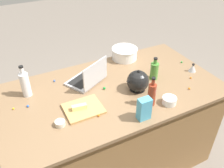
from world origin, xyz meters
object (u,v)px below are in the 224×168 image
Objects in this scene: laptop at (89,78)px; candy_bag at (144,109)px; kettle at (138,81)px; butter_stick_left at (79,107)px; mixing_bowl_large at (125,53)px; bottle_soy at (152,94)px; bottle_olive at (154,70)px; kitchen_timer at (193,68)px; bottle_vinegar at (25,84)px; ramekin_medium at (169,101)px; cutting_board at (83,109)px; ramekin_small at (60,123)px.

candy_bag is (-0.17, 0.59, 0.04)m from laptop.
butter_stick_left is at bearing 3.75° from kettle.
laptop is at bearing 25.70° from mixing_bowl_large.
bottle_soy reaches higher than laptop.
kitchen_timer is (-0.39, 0.06, -0.05)m from bottle_olive.
butter_stick_left is 1.12m from kitchen_timer.
bottle_olive is at bearing 159.29° from laptop.
bottle_vinegar is 0.88m from kettle.
laptop reaches higher than butter_stick_left.
candy_bag is at bearing 106.51° from laptop.
ramekin_medium is 0.55m from kitchen_timer.
bottle_soy reaches higher than cutting_board.
kitchen_timer reaches higher than butter_stick_left.
bottle_soy is 3.13× the size of kitchen_timer.
kettle reaches higher than butter_stick_left.
bottle_soy is (0.17, 0.71, 0.04)m from mixing_bowl_large.
kettle is (-0.32, 0.27, 0.03)m from laptop.
butter_stick_left and ramekin_medium have the same top height.
ramekin_small is at bearing 9.33° from kettle.
bottle_vinegar reaches higher than ramekin_medium.
ramekin_medium is (-0.61, 0.23, 0.02)m from cutting_board.
bottle_vinegar is 0.98× the size of cutting_board.
butter_stick_left reaches higher than ramekin_small.
ramekin_medium is 1.42× the size of kitchen_timer.
candy_bag is (0.13, 0.10, -0.01)m from bottle_soy.
kettle reaches higher than candy_bag.
bottle_vinegar reaches higher than kettle.
ramekin_small is 0.42× the size of candy_bag.
mixing_bowl_large is 2.34× the size of butter_stick_left.
mixing_bowl_large is at bearing -103.54° from bottle_soy.
mixing_bowl_large is (-0.48, -0.23, 0.01)m from laptop.
butter_stick_left is 0.19m from ramekin_small.
bottle_vinegar reaches higher than candy_bag.
mixing_bowl_large is at bearing -107.86° from kettle.
bottle_soy is 0.21m from kettle.
bottle_vinegar is 0.50m from cutting_board.
mixing_bowl_large is 1.06× the size of bottle_soy.
laptop reaches higher than candy_bag.
bottle_olive is 0.74m from butter_stick_left.
bottle_vinegar is 3.79× the size of ramekin_small.
candy_bag is at bearing 143.52° from butter_stick_left.
kettle is at bearing 139.14° from laptop.
cutting_board is (0.70, 0.11, -0.07)m from bottle_olive.
bottle_olive is at bearing -105.33° from ramekin_medium.
laptop is 1.77× the size of kettle.
bottle_soy is at bearing 87.53° from kettle.
butter_stick_left is at bearing -19.74° from ramekin_medium.
bottle_olive is at bearing -160.93° from kettle.
kettle is (-0.01, -0.21, -0.02)m from bottle_soy.
candy_bag is at bearing 136.44° from bottle_vinegar.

